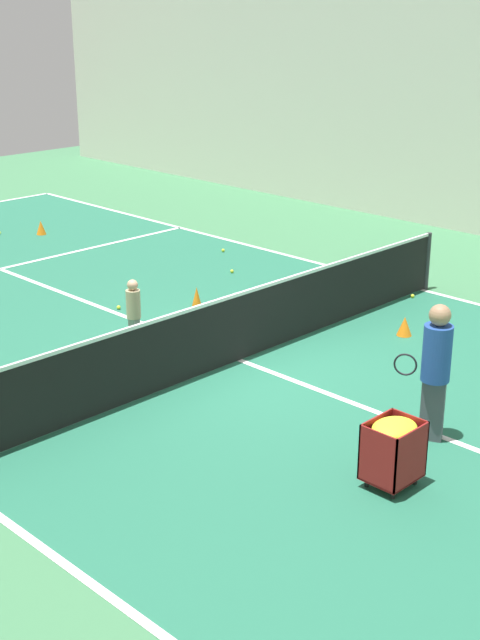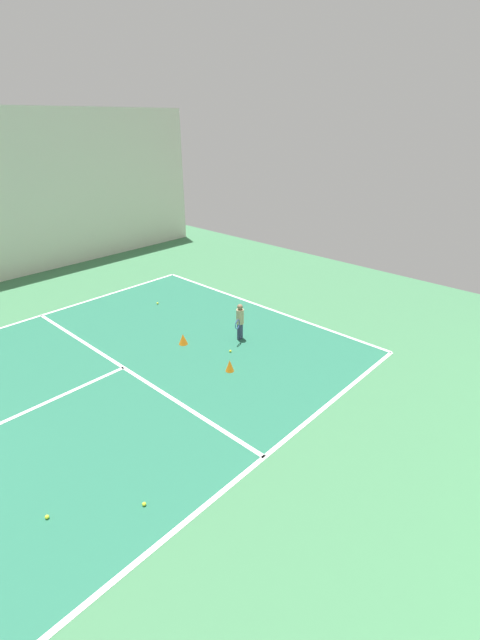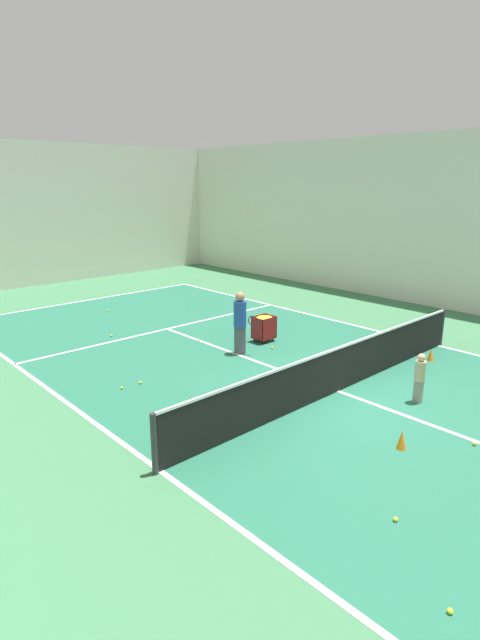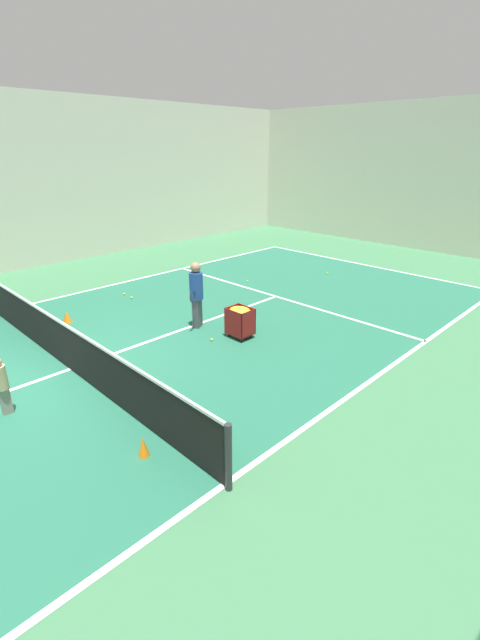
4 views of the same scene
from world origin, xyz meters
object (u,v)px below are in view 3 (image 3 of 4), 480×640
child_midcourt (420,375)px  training_cone_1 (402,440)px  ball_cart (264,323)px  training_cone_0 (431,355)px  coach_at_net (240,319)px  tennis_net (339,368)px

child_midcourt → training_cone_1: (-2.01, -0.78, -0.46)m
ball_cart → training_cone_0: 4.65m
coach_at_net → ball_cart: (1.25, 0.32, -0.44)m
ball_cart → training_cone_0: ball_cart is taller
training_cone_0 → tennis_net: bearing=172.8°
child_midcourt → coach_at_net: bearing=12.9°
ball_cart → training_cone_1: ball_cart is taller
child_midcourt → training_cone_1: child_midcourt is taller
coach_at_net → child_midcourt: 4.95m
coach_at_net → training_cone_1: 5.89m
ball_cart → tennis_net: bearing=-110.4°
tennis_net → training_cone_0: bearing=-7.2°
child_midcourt → training_cone_0: 2.91m
child_midcourt → training_cone_1: size_ratio=3.19×
child_midcourt → training_cone_0: bearing=-62.8°
ball_cart → child_midcourt: bearing=-96.6°
child_midcourt → ball_cart: bearing=-1.2°
coach_at_net → training_cone_0: bearing=14.6°
ball_cart → training_cone_0: bearing=-63.5°
tennis_net → coach_at_net: 3.43m
coach_at_net → child_midcourt: coach_at_net is taller
tennis_net → training_cone_1: tennis_net is taller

